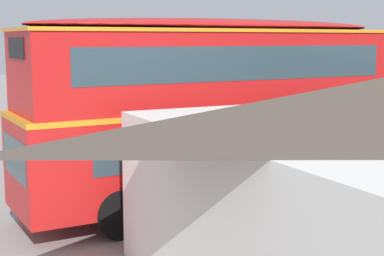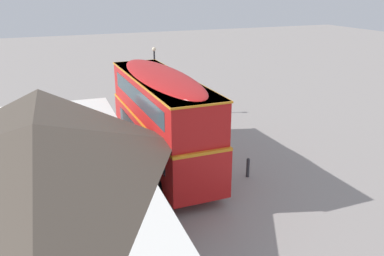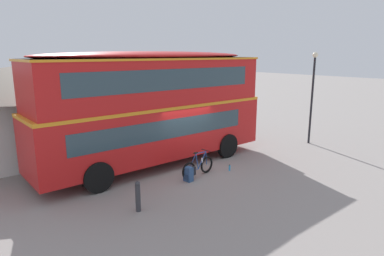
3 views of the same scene
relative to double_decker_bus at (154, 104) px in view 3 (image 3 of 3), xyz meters
The scene contains 8 objects.
ground_plane 2.95m from the double_decker_bus, 53.97° to the right, with size 120.00×120.00×0.00m, color gray.
double_decker_bus is the anchor object (origin of this frame).
touring_bicycle 3.21m from the double_decker_bus, 78.53° to the right, with size 1.70×0.57×1.00m.
backpack_on_ground 3.34m from the double_decker_bus, 92.92° to the right, with size 0.33×0.36×0.59m.
water_bottle_blue_sports 4.07m from the double_decker_bus, 53.72° to the right, with size 0.07×0.07×0.26m.
pub_building 7.00m from the double_decker_bus, 122.36° to the left, with size 15.40×8.04×4.14m.
street_lamp 8.61m from the double_decker_bus, 14.99° to the right, with size 0.28×0.28×4.77m.
kerb_bollard 4.88m from the double_decker_bus, 130.68° to the right, with size 0.16×0.16×0.97m.
Camera 3 is at (-8.41, -10.60, 4.71)m, focal length 31.47 mm.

